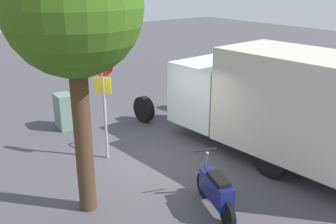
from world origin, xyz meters
name	(u,v)px	position (x,y,z in m)	size (l,w,h in m)	color
ground_plane	(156,162)	(0.00, 0.00, 0.00)	(60.00, 60.00, 0.00)	#48454A
box_truck_near	(280,102)	(-1.83, -2.76, 1.66)	(8.55, 2.68, 3.04)	black
motorcycle	(216,190)	(-2.68, 0.36, 0.52)	(1.74, 0.81, 1.20)	black
stop_sign	(103,86)	(1.05, 0.93, 2.07)	(0.71, 0.33, 3.11)	#9E9EA3
street_tree	(73,10)	(-0.89, 2.47, 4.20)	(2.64, 2.64, 5.58)	#47301E
utility_cabinet	(65,111)	(3.90, 0.91, 0.58)	(0.71, 0.52, 1.17)	slate
bike_rack_hoop	(83,147)	(2.10, 1.15, 0.00)	(0.85, 0.85, 0.05)	#B7B7BC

